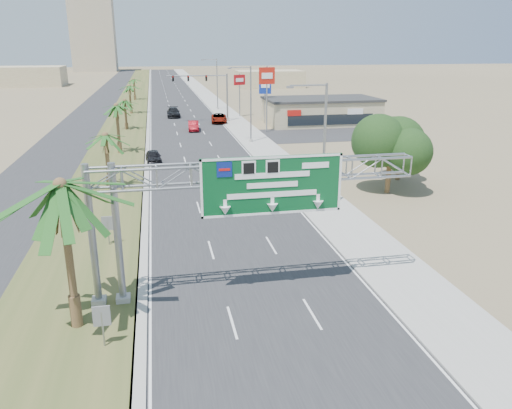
{
  "coord_description": "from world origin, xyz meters",
  "views": [
    {
      "loc": [
        -5.01,
        -13.82,
        12.72
      ],
      "look_at": [
        0.19,
        12.1,
        4.2
      ],
      "focal_mm": 35.0,
      "sensor_mm": 36.0,
      "label": 1
    }
  ],
  "objects_px": {
    "car_left_lane": "(154,157)",
    "car_mid_lane": "(194,126)",
    "palm_near": "(60,186)",
    "pole_sign_red_far": "(240,83)",
    "car_right_lane": "(219,118)",
    "sign_gantry": "(240,184)",
    "signal_mast": "(215,93)",
    "pole_sign_red_near": "(267,80)",
    "car_far": "(173,112)",
    "pole_sign_blue": "(265,87)",
    "store_building": "(321,112)"
  },
  "relations": [
    {
      "from": "car_right_lane",
      "to": "car_far",
      "type": "bearing_deg",
      "value": 135.91
    },
    {
      "from": "palm_near",
      "to": "pole_sign_red_near",
      "type": "relative_size",
      "value": 0.86
    },
    {
      "from": "car_left_lane",
      "to": "car_mid_lane",
      "type": "relative_size",
      "value": 0.91
    },
    {
      "from": "car_right_lane",
      "to": "car_far",
      "type": "distance_m",
      "value": 11.32
    },
    {
      "from": "signal_mast",
      "to": "pole_sign_red_near",
      "type": "distance_m",
      "value": 14.05
    },
    {
      "from": "palm_near",
      "to": "pole_sign_red_near",
      "type": "distance_m",
      "value": 55.63
    },
    {
      "from": "car_mid_lane",
      "to": "pole_sign_blue",
      "type": "distance_m",
      "value": 14.39
    },
    {
      "from": "sign_gantry",
      "to": "pole_sign_red_far",
      "type": "xyz_separation_m",
      "value": [
        11.25,
        67.04,
        -0.01
      ]
    },
    {
      "from": "palm_near",
      "to": "store_building",
      "type": "height_order",
      "value": "palm_near"
    },
    {
      "from": "car_left_lane",
      "to": "car_mid_lane",
      "type": "xyz_separation_m",
      "value": [
        6.14,
        21.11,
        0.04
      ]
    },
    {
      "from": "pole_sign_blue",
      "to": "sign_gantry",
      "type": "bearing_deg",
      "value": -103.55
    },
    {
      "from": "car_left_lane",
      "to": "car_right_lane",
      "type": "relative_size",
      "value": 0.75
    },
    {
      "from": "sign_gantry",
      "to": "pole_sign_blue",
      "type": "relative_size",
      "value": 2.07
    },
    {
      "from": "palm_near",
      "to": "car_left_lane",
      "type": "distance_m",
      "value": 34.83
    },
    {
      "from": "palm_near",
      "to": "pole_sign_blue",
      "type": "height_order",
      "value": "palm_near"
    },
    {
      "from": "sign_gantry",
      "to": "pole_sign_red_near",
      "type": "height_order",
      "value": "pole_sign_red_near"
    },
    {
      "from": "palm_near",
      "to": "store_building",
      "type": "xyz_separation_m",
      "value": [
        31.2,
        58.0,
        -4.93
      ]
    },
    {
      "from": "car_mid_lane",
      "to": "pole_sign_red_far",
      "type": "bearing_deg",
      "value": 58.84
    },
    {
      "from": "car_mid_lane",
      "to": "sign_gantry",
      "type": "bearing_deg",
      "value": -88.32
    },
    {
      "from": "car_right_lane",
      "to": "pole_sign_red_far",
      "type": "bearing_deg",
      "value": 60.53
    },
    {
      "from": "signal_mast",
      "to": "pole_sign_blue",
      "type": "bearing_deg",
      "value": -25.17
    },
    {
      "from": "store_building",
      "to": "pole_sign_red_far",
      "type": "distance_m",
      "value": 16.62
    },
    {
      "from": "car_far",
      "to": "pole_sign_red_far",
      "type": "xyz_separation_m",
      "value": [
        11.94,
        -2.12,
        5.22
      ]
    },
    {
      "from": "palm_near",
      "to": "signal_mast",
      "type": "bearing_deg",
      "value": 77.34
    },
    {
      "from": "pole_sign_red_near",
      "to": "car_right_lane",
      "type": "bearing_deg",
      "value": 118.72
    },
    {
      "from": "store_building",
      "to": "pole_sign_red_far",
      "type": "relative_size",
      "value": 2.34
    },
    {
      "from": "pole_sign_red_near",
      "to": "pole_sign_red_far",
      "type": "distance_m",
      "value": 17.4
    },
    {
      "from": "sign_gantry",
      "to": "pole_sign_red_far",
      "type": "height_order",
      "value": "pole_sign_red_far"
    },
    {
      "from": "signal_mast",
      "to": "sign_gantry",
      "type": "bearing_deg",
      "value": -95.74
    },
    {
      "from": "car_left_lane",
      "to": "car_far",
      "type": "distance_m",
      "value": 37.21
    },
    {
      "from": "car_far",
      "to": "pole_sign_blue",
      "type": "relative_size",
      "value": 0.7
    },
    {
      "from": "sign_gantry",
      "to": "signal_mast",
      "type": "bearing_deg",
      "value": 84.26
    },
    {
      "from": "car_right_lane",
      "to": "pole_sign_red_far",
      "type": "height_order",
      "value": "pole_sign_red_far"
    },
    {
      "from": "car_mid_lane",
      "to": "car_right_lane",
      "type": "bearing_deg",
      "value": 59.6
    },
    {
      "from": "palm_near",
      "to": "car_mid_lane",
      "type": "xyz_separation_m",
      "value": [
        9.84,
        55.18,
        -6.19
      ]
    },
    {
      "from": "car_right_lane",
      "to": "pole_sign_blue",
      "type": "distance_m",
      "value": 9.41
    },
    {
      "from": "car_left_lane",
      "to": "pole_sign_blue",
      "type": "xyz_separation_m",
      "value": [
        18.5,
        26.23,
        5.34
      ]
    },
    {
      "from": "palm_near",
      "to": "pole_sign_red_far",
      "type": "relative_size",
      "value": 1.09
    },
    {
      "from": "sign_gantry",
      "to": "car_right_lane",
      "type": "distance_m",
      "value": 61.06
    },
    {
      "from": "car_right_lane",
      "to": "car_far",
      "type": "relative_size",
      "value": 0.97
    },
    {
      "from": "sign_gantry",
      "to": "store_building",
      "type": "distance_m",
      "value": 60.77
    },
    {
      "from": "car_left_lane",
      "to": "pole_sign_blue",
      "type": "height_order",
      "value": "pole_sign_blue"
    },
    {
      "from": "car_left_lane",
      "to": "pole_sign_blue",
      "type": "distance_m",
      "value": 32.54
    },
    {
      "from": "sign_gantry",
      "to": "car_mid_lane",
      "type": "xyz_separation_m",
      "value": [
        1.7,
        53.25,
        -5.32
      ]
    },
    {
      "from": "car_mid_lane",
      "to": "car_right_lane",
      "type": "height_order",
      "value": "car_right_lane"
    },
    {
      "from": "palm_near",
      "to": "car_mid_lane",
      "type": "distance_m",
      "value": 56.39
    },
    {
      "from": "sign_gantry",
      "to": "signal_mast",
      "type": "height_order",
      "value": "signal_mast"
    },
    {
      "from": "signal_mast",
      "to": "pole_sign_red_far",
      "type": "bearing_deg",
      "value": 44.92
    },
    {
      "from": "car_mid_lane",
      "to": "car_right_lane",
      "type": "distance_m",
      "value": 8.71
    },
    {
      "from": "palm_near",
      "to": "car_left_lane",
      "type": "height_order",
      "value": "palm_near"
    }
  ]
}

